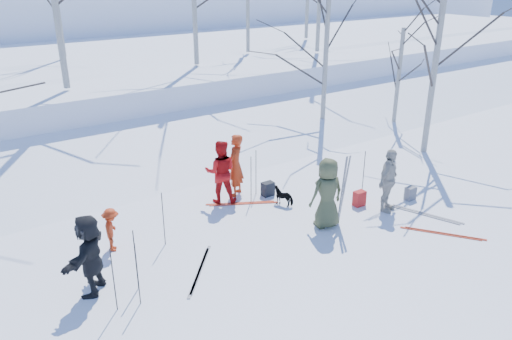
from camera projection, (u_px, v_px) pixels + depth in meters
ground at (291, 239)px, 11.99m from camera, size 120.00×120.00×0.00m
snow_ramp at (166, 152)px, 17.27m from camera, size 70.00×9.49×4.12m
snow_plateau at (77, 78)px, 24.57m from camera, size 70.00×18.00×2.20m
skier_olive_center at (327, 193)px, 12.28m from camera, size 0.96×0.71×1.81m
skier_red_north at (235, 165)px, 14.02m from camera, size 0.79×0.73×1.81m
skier_redor_behind at (221, 172)px, 13.60m from camera, size 1.09×1.03×1.79m
skier_red_seated at (112, 230)px, 11.36m from camera, size 0.63×0.78×1.04m
skier_cream_east at (388, 181)px, 13.11m from camera, size 1.10×0.73×1.73m
skier_grey_west at (90, 254)px, 9.77m from camera, size 1.39×1.53×1.69m
dog at (284, 196)px, 13.67m from camera, size 0.53×0.66×0.51m
upright_ski_left at (342, 192)px, 12.25m from camera, size 0.11×0.17×1.90m
upright_ski_right at (344, 191)px, 12.31m from camera, size 0.15×0.23×1.89m
ski_pair_a at (200, 270)px, 10.75m from camera, size 2.08×2.10×0.02m
ski_pair_b at (242, 203)px, 13.79m from camera, size 1.78×2.07×0.02m
ski_pair_c at (443, 234)px, 12.23m from camera, size 2.00×2.09×0.02m
ski_pair_d at (425, 214)px, 13.18m from camera, size 1.42×2.03×0.02m
ski_pole_a at (114, 280)px, 9.28m from camera, size 0.02×0.02×1.34m
ski_pole_b at (251, 179)px, 13.67m from camera, size 0.02×0.02×1.34m
ski_pole_c at (136, 260)px, 9.91m from camera, size 0.02×0.02×1.34m
ski_pole_d at (163, 219)px, 11.52m from camera, size 0.02×0.02×1.34m
ski_pole_e at (138, 274)px, 9.46m from camera, size 0.02×0.02×1.34m
ski_pole_f at (364, 173)px, 14.07m from camera, size 0.02×0.02×1.34m
ski_pole_g at (256, 173)px, 14.14m from camera, size 0.02×0.02×1.34m
backpack_red at (359, 198)px, 13.62m from camera, size 0.32×0.22×0.42m
backpack_grey at (410, 193)px, 13.98m from camera, size 0.30×0.20×0.38m
backpack_dark at (268, 189)px, 14.23m from camera, size 0.34×0.24×0.40m
birch_edge_b at (436, 58)px, 16.46m from camera, size 5.23×5.23×6.61m
birch_edge_c at (398, 79)px, 19.74m from camera, size 3.36×3.36×3.94m
birch_edge_e at (325, 64)px, 18.82m from camera, size 4.36×4.36×5.37m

